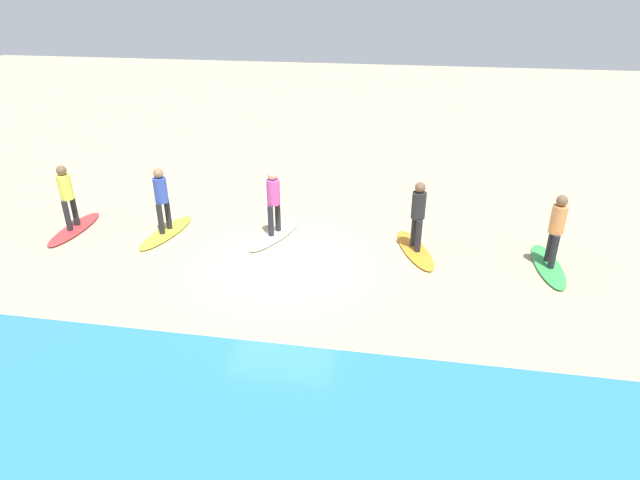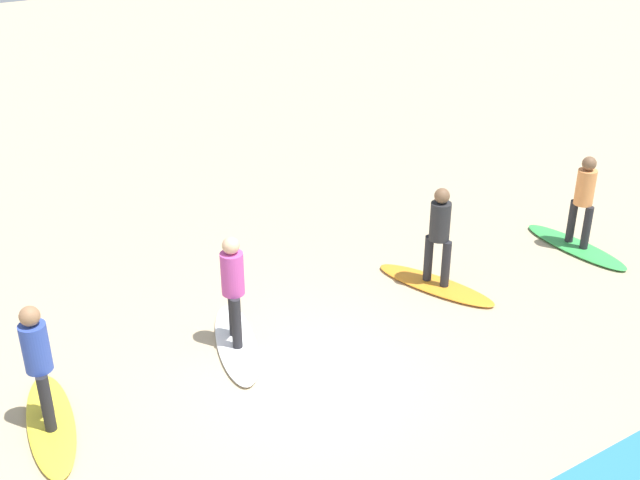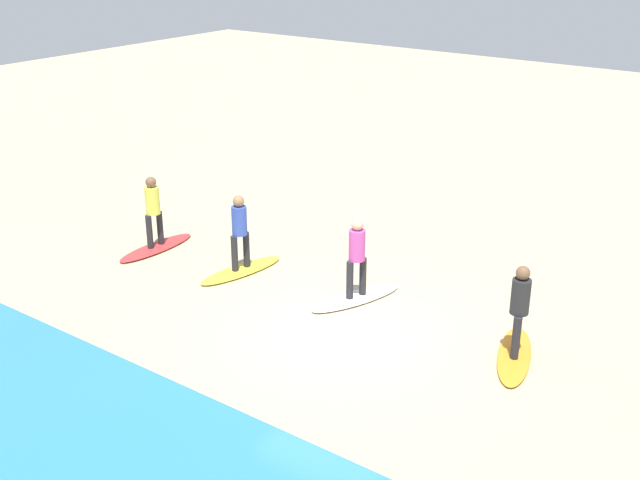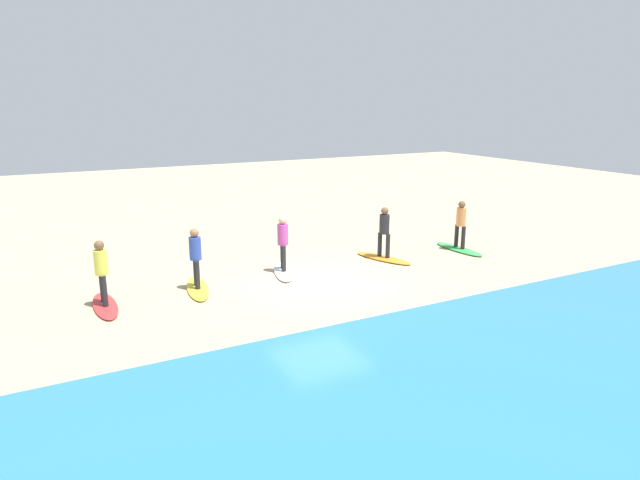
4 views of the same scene
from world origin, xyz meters
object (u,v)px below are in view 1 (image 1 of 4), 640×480
(surfer_orange, at_px, (418,211))
(surfer_red, at_px, (66,193))
(surfboard_green, at_px, (548,266))
(surfboard_yellow, at_px, (167,232))
(surfer_yellow, at_px, (161,196))
(surfboard_red, at_px, (74,229))
(surfer_green, at_px, (557,225))
(surfboard_white, at_px, (275,234))
(surfer_white, at_px, (273,198))
(surfboard_orange, at_px, (415,250))

(surfer_orange, xyz_separation_m, surfer_red, (8.58, 0.28, 0.00))
(surfboard_green, distance_m, surfboard_yellow, 9.12)
(surfer_yellow, distance_m, surfer_red, 2.41)
(surfboard_yellow, distance_m, surfboard_red, 2.41)
(surfer_green, height_order, surfboard_red, surfer_green)
(surfboard_white, bearing_deg, surfer_white, 19.06)
(surfer_orange, bearing_deg, surfer_green, 174.29)
(surfboard_orange, height_order, surfer_red, surfer_red)
(surfboard_green, bearing_deg, surfer_red, -92.49)
(surfboard_white, height_order, surfer_red, surfer_red)
(surfboard_orange, bearing_deg, surfer_green, 64.79)
(surfer_red, bearing_deg, surfboard_white, -174.09)
(surfer_white, xyz_separation_m, surfboard_red, (5.13, 0.53, -0.99))
(surfer_orange, bearing_deg, surfboard_red, 1.86)
(surfer_red, bearing_deg, surfboard_green, 179.92)
(surfboard_orange, bearing_deg, surfboard_yellow, -108.72)
(surfboard_orange, bearing_deg, surfer_white, -113.68)
(surfer_orange, height_order, surfboard_white, surfer_orange)
(surfer_yellow, bearing_deg, surfboard_green, 178.67)
(surfboard_green, relative_size, surfer_red, 1.28)
(surfer_white, distance_m, surfer_yellow, 2.74)
(surfer_yellow, bearing_deg, surfer_green, 178.67)
(surfer_orange, relative_size, surfer_white, 1.00)
(surfboard_orange, height_order, surfboard_yellow, same)
(surfer_orange, distance_m, surfer_red, 8.59)
(surfboard_white, bearing_deg, surfboard_yellow, -63.91)
(surfer_yellow, distance_m, surfboard_red, 2.61)
(surfboard_white, bearing_deg, surfboard_orange, 104.88)
(surfboard_green, bearing_deg, surfer_white, -97.30)
(surfer_orange, xyz_separation_m, surfboard_yellow, (6.18, 0.08, -0.99))
(surfboard_orange, distance_m, surfboard_red, 8.59)
(surfboard_orange, relative_size, surfboard_white, 1.00)
(surfboard_orange, relative_size, surfer_red, 1.28)
(surfboard_red, distance_m, surfer_red, 0.99)
(surfer_orange, xyz_separation_m, surfer_yellow, (6.18, 0.08, 0.00))
(surfer_red, bearing_deg, surfer_green, 179.92)
(surfboard_green, bearing_deg, surfboard_white, -97.30)
(surfer_green, xyz_separation_m, surfboard_white, (6.39, -0.55, -0.99))
(surfboard_white, relative_size, surfer_white, 1.28)
(surfer_white, relative_size, surfboard_yellow, 0.78)
(surfboard_green, relative_size, surfer_orange, 1.28)
(surfboard_yellow, height_order, surfboard_red, same)
(surfer_white, distance_m, surfer_red, 5.16)
(surfboard_green, relative_size, surfboard_red, 1.00)
(surfboard_red, height_order, surfer_red, surfer_red)
(surfboard_white, bearing_deg, surfboard_green, 104.18)
(surfer_white, bearing_deg, surfboard_white, -90.00)
(surfboard_yellow, bearing_deg, surfboard_orange, 100.73)
(surfboard_green, height_order, surfer_green, surfer_green)
(surfer_white, distance_m, surfboard_red, 5.25)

